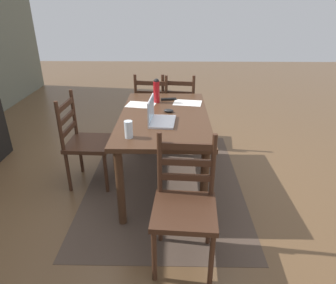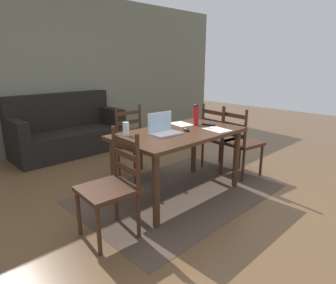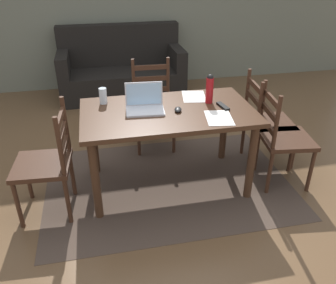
{
  "view_description": "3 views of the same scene",
  "coord_description": "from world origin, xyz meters",
  "px_view_note": "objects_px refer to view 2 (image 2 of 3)",
  "views": [
    {
      "loc": [
        -2.73,
        -0.09,
        1.76
      ],
      "look_at": [
        0.03,
        -0.04,
        0.46
      ],
      "focal_mm": 32.1,
      "sensor_mm": 36.0,
      "label": 1
    },
    {
      "loc": [
        -2.27,
        -2.16,
        1.51
      ],
      "look_at": [
        -0.03,
        0.15,
        0.61
      ],
      "focal_mm": 30.67,
      "sensor_mm": 36.0,
      "label": 2
    },
    {
      "loc": [
        -0.57,
        -2.7,
        1.98
      ],
      "look_at": [
        -0.0,
        -0.01,
        0.46
      ],
      "focal_mm": 37.55,
      "sensor_mm": 36.0,
      "label": 3
    }
  ],
  "objects_px": {
    "chair_right_far": "(220,138)",
    "chair_left_near": "(111,187)",
    "chair_far_head": "(136,143)",
    "drinking_glass": "(126,129)",
    "dining_table": "(179,140)",
    "tv_remote": "(208,125)",
    "computer_mouse": "(187,129)",
    "chair_right_near": "(240,143)",
    "laptop": "(163,128)",
    "couch": "(67,132)",
    "water_bottle": "(196,114)"
  },
  "relations": [
    {
      "from": "laptop",
      "to": "water_bottle",
      "type": "distance_m",
      "value": 0.59
    },
    {
      "from": "chair_right_far",
      "to": "couch",
      "type": "height_order",
      "value": "couch"
    },
    {
      "from": "chair_left_near",
      "to": "drinking_glass",
      "type": "xyz_separation_m",
      "value": [
        0.5,
        0.44,
        0.37
      ]
    },
    {
      "from": "chair_right_near",
      "to": "computer_mouse",
      "type": "bearing_deg",
      "value": 172.63
    },
    {
      "from": "laptop",
      "to": "dining_table",
      "type": "bearing_deg",
      "value": -15.64
    },
    {
      "from": "couch",
      "to": "tv_remote",
      "type": "relative_size",
      "value": 10.59
    },
    {
      "from": "chair_far_head",
      "to": "drinking_glass",
      "type": "relative_size",
      "value": 6.7
    },
    {
      "from": "couch",
      "to": "computer_mouse",
      "type": "bearing_deg",
      "value": -83.79
    },
    {
      "from": "drinking_glass",
      "to": "computer_mouse",
      "type": "bearing_deg",
      "value": -26.9
    },
    {
      "from": "chair_right_near",
      "to": "tv_remote",
      "type": "distance_m",
      "value": 0.64
    },
    {
      "from": "dining_table",
      "to": "couch",
      "type": "height_order",
      "value": "couch"
    },
    {
      "from": "chair_right_near",
      "to": "couch",
      "type": "relative_size",
      "value": 0.53
    },
    {
      "from": "water_bottle",
      "to": "computer_mouse",
      "type": "xyz_separation_m",
      "value": [
        -0.32,
        -0.13,
        -0.12
      ]
    },
    {
      "from": "chair_right_far",
      "to": "chair_left_near",
      "type": "xyz_separation_m",
      "value": [
        -2.06,
        -0.35,
        0.0
      ]
    },
    {
      "from": "chair_right_near",
      "to": "drinking_glass",
      "type": "distance_m",
      "value": 1.66
    },
    {
      "from": "computer_mouse",
      "to": "drinking_glass",
      "type": "bearing_deg",
      "value": 166.81
    },
    {
      "from": "chair_right_near",
      "to": "water_bottle",
      "type": "xyz_separation_m",
      "value": [
        -0.64,
        0.26,
        0.43
      ]
    },
    {
      "from": "computer_mouse",
      "to": "chair_far_head",
      "type": "bearing_deg",
      "value": 108.91
    },
    {
      "from": "water_bottle",
      "to": "couch",
      "type": "bearing_deg",
      "value": 103.95
    },
    {
      "from": "dining_table",
      "to": "tv_remote",
      "type": "distance_m",
      "value": 0.5
    },
    {
      "from": "chair_far_head",
      "to": "water_bottle",
      "type": "distance_m",
      "value": 0.91
    },
    {
      "from": "tv_remote",
      "to": "chair_right_far",
      "type": "bearing_deg",
      "value": 11.89
    },
    {
      "from": "chair_right_far",
      "to": "drinking_glass",
      "type": "xyz_separation_m",
      "value": [
        -1.56,
        0.09,
        0.37
      ]
    },
    {
      "from": "chair_right_near",
      "to": "laptop",
      "type": "relative_size",
      "value": 2.82
    },
    {
      "from": "dining_table",
      "to": "computer_mouse",
      "type": "distance_m",
      "value": 0.15
    },
    {
      "from": "chair_far_head",
      "to": "chair_right_far",
      "type": "relative_size",
      "value": 1.0
    },
    {
      "from": "chair_right_far",
      "to": "drinking_glass",
      "type": "bearing_deg",
      "value": 176.58
    },
    {
      "from": "chair_right_near",
      "to": "chair_left_near",
      "type": "bearing_deg",
      "value": -179.78
    },
    {
      "from": "chair_left_near",
      "to": "tv_remote",
      "type": "distance_m",
      "value": 1.55
    },
    {
      "from": "couch",
      "to": "laptop",
      "type": "relative_size",
      "value": 5.35
    },
    {
      "from": "chair_right_far",
      "to": "laptop",
      "type": "distance_m",
      "value": 1.28
    },
    {
      "from": "chair_left_near",
      "to": "drinking_glass",
      "type": "bearing_deg",
      "value": 41.52
    },
    {
      "from": "drinking_glass",
      "to": "dining_table",
      "type": "bearing_deg",
      "value": -26.72
    },
    {
      "from": "drinking_glass",
      "to": "computer_mouse",
      "type": "relative_size",
      "value": 1.42
    },
    {
      "from": "drinking_glass",
      "to": "chair_far_head",
      "type": "bearing_deg",
      "value": 44.73
    },
    {
      "from": "dining_table",
      "to": "chair_left_near",
      "type": "bearing_deg",
      "value": -170.48
    },
    {
      "from": "drinking_glass",
      "to": "tv_remote",
      "type": "bearing_deg",
      "value": -16.64
    },
    {
      "from": "water_bottle",
      "to": "computer_mouse",
      "type": "bearing_deg",
      "value": -156.97
    },
    {
      "from": "dining_table",
      "to": "computer_mouse",
      "type": "relative_size",
      "value": 14.8
    },
    {
      "from": "water_bottle",
      "to": "tv_remote",
      "type": "distance_m",
      "value": 0.2
    },
    {
      "from": "chair_far_head",
      "to": "drinking_glass",
      "type": "xyz_separation_m",
      "value": [
        -0.53,
        -0.53,
        0.37
      ]
    },
    {
      "from": "chair_far_head",
      "to": "computer_mouse",
      "type": "relative_size",
      "value": 9.5
    },
    {
      "from": "chair_far_head",
      "to": "drinking_glass",
      "type": "bearing_deg",
      "value": -135.27
    },
    {
      "from": "dining_table",
      "to": "tv_remote",
      "type": "relative_size",
      "value": 8.71
    },
    {
      "from": "couch",
      "to": "tv_remote",
      "type": "distance_m",
      "value": 2.62
    },
    {
      "from": "dining_table",
      "to": "tv_remote",
      "type": "height_order",
      "value": "tv_remote"
    },
    {
      "from": "dining_table",
      "to": "tv_remote",
      "type": "xyz_separation_m",
      "value": [
        0.48,
        -0.04,
        0.11
      ]
    },
    {
      "from": "chair_right_near",
      "to": "chair_left_near",
      "type": "xyz_separation_m",
      "value": [
        -2.06,
        -0.01,
        0.0
      ]
    },
    {
      "from": "drinking_glass",
      "to": "chair_left_near",
      "type": "bearing_deg",
      "value": -138.48
    },
    {
      "from": "laptop",
      "to": "computer_mouse",
      "type": "bearing_deg",
      "value": -19.43
    }
  ]
}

